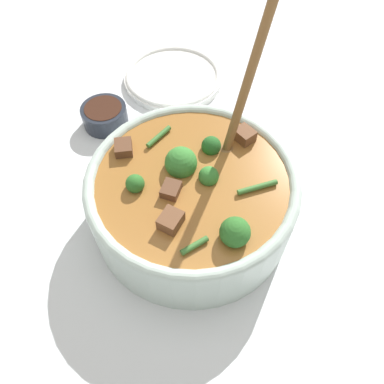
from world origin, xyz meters
TOP-DOWN VIEW (x-y plane):
  - ground_plane at (0.00, 0.00)m, footprint 4.00×4.00m
  - stew_bowl at (0.00, 0.00)m, footprint 0.28×0.28m
  - condiment_bowl at (-0.15, 0.20)m, footprint 0.08×0.08m
  - empty_plate at (-0.03, 0.32)m, footprint 0.19×0.19m

SIDE VIEW (x-z plane):
  - ground_plane at x=0.00m, z-range 0.00..0.00m
  - empty_plate at x=-0.03m, z-range 0.00..0.02m
  - condiment_bowl at x=-0.15m, z-range 0.00..0.04m
  - stew_bowl at x=0.00m, z-range -0.09..0.21m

